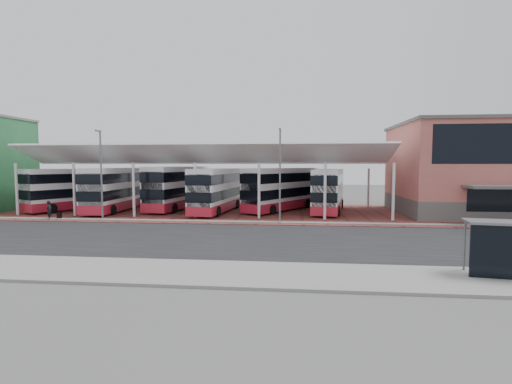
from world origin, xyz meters
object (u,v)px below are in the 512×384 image
bus_4 (281,189)px  bus_shelter (511,243)px  terminal (493,168)px  pedestrian (50,210)px  bus_2 (179,188)px  bus_3 (217,190)px  bus_5 (329,191)px  bus_1 (117,189)px  bus_0 (77,189)px

bus_4 → bus_shelter: (10.66, -23.60, -0.70)m
terminal → pedestrian: terminal is taller
terminal → bus_shelter: 25.03m
bus_2 → bus_4: bus_2 is taller
pedestrian → bus_3: bearing=-87.6°
bus_5 → bus_1: bearing=-166.2°
bus_3 → pedestrian: 15.74m
bus_0 → bus_4: bearing=30.5°
terminal → bus_5: size_ratio=1.65×
bus_0 → bus_1: (4.97, -0.68, 0.04)m
bus_0 → bus_1: size_ratio=0.97×
bus_5 → terminal: bearing=8.1°
bus_1 → bus_4: (17.75, 2.02, -0.01)m
terminal → bus_3: bearing=-178.2°
bus_0 → pedestrian: bearing=-48.1°
bus_5 → bus_shelter: size_ratio=3.50×
bus_3 → bus_shelter: 27.75m
bus_0 → bus_1: bearing=19.2°
bus_1 → bus_3: size_ratio=1.00×
bus_2 → bus_4: bearing=7.6°
bus_1 → bus_5: bearing=2.9°
bus_4 → bus_shelter: 25.90m
bus_5 → pedestrian: bearing=-151.7°
bus_0 → bus_4: 22.76m
bus_2 → bus_5: size_ratio=1.06×
bus_1 → pedestrian: bearing=-113.6°
bus_shelter → bus_5: bearing=112.3°
bus_3 → pedestrian: bearing=-146.7°
terminal → bus_4: bearing=177.1°
terminal → bus_4: size_ratio=1.68×
pedestrian → bus_5: bearing=-96.2°
bus_0 → bus_5: bus_0 is taller
bus_4 → bus_3: bearing=-132.9°
bus_1 → bus_3: 11.06m
bus_4 → bus_5: bearing=24.9°
bus_shelter → bus_3: bearing=137.4°
bus_1 → bus_shelter: bus_1 is taller
bus_0 → bus_4: bus_4 is taller
bus_1 → bus_shelter: size_ratio=3.53×
bus_shelter → bus_4: bearing=123.0°
terminal → bus_0: bearing=-179.7°
bus_2 → bus_3: bus_2 is taller
bus_0 → pedestrian: size_ratio=6.39×
bus_4 → bus_1: bearing=-142.7°
terminal → bus_1: (-38.94, -0.93, -2.30)m
bus_0 → bus_shelter: (33.38, -22.26, -0.66)m
bus_5 → bus_2: bearing=-172.7°
bus_2 → terminal: bearing=6.6°
bus_3 → bus_2: bearing=162.0°
bus_2 → bus_3: size_ratio=1.05×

